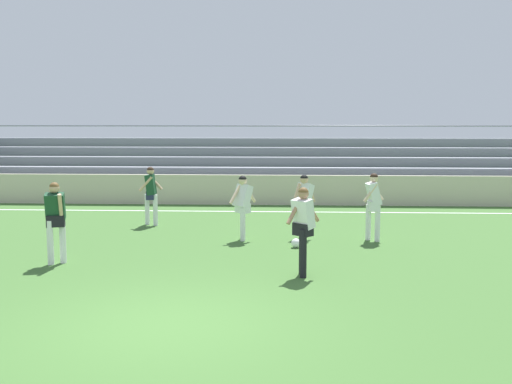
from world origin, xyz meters
TOP-DOWN VIEW (x-y plane):
  - ground_plane at (0.00, 0.00)m, footprint 160.00×160.00m
  - field_line_sideline at (0.00, 10.84)m, footprint 44.00×0.12m
  - sideline_wall at (0.00, 12.44)m, footprint 48.00×0.16m
  - bleacher_stand at (2.64, 15.24)m, footprint 27.24×3.93m
  - player_white_overlapping at (2.23, 6.60)m, footprint 0.62×0.55m
  - player_white_trailing_run at (0.70, 6.23)m, footprint 0.67×0.54m
  - player_dark_wide_left at (-3.01, 3.59)m, footprint 0.45×0.50m
  - player_dark_pressing_high at (-2.06, 8.23)m, footprint 0.61×0.44m
  - player_white_wide_right at (2.09, 2.86)m, footprint 0.67×0.49m
  - player_white_on_ball at (3.93, 6.30)m, footprint 0.57×0.46m
  - soccer_ball at (2.01, 5.39)m, footprint 0.22×0.22m

SIDE VIEW (x-z plane):
  - ground_plane at x=0.00m, z-range 0.00..0.00m
  - field_line_sideline at x=0.00m, z-range 0.00..0.01m
  - soccer_ball at x=2.01m, z-range 0.00..0.22m
  - sideline_wall at x=0.00m, z-range 0.00..1.06m
  - player_white_overlapping at x=2.23m, z-range 0.15..1.76m
  - player_white_trailing_run at x=0.70m, z-range 0.15..1.77m
  - player_dark_pressing_high at x=-2.06m, z-range 0.16..1.83m
  - player_white_on_ball at x=3.93m, z-range 0.16..1.85m
  - player_dark_wide_left at x=-3.01m, z-range 0.17..1.88m
  - player_white_wide_right at x=2.09m, z-range 0.17..1.89m
  - bleacher_stand at x=2.64m, z-range -0.19..2.56m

